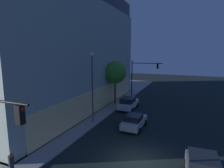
% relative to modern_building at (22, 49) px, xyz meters
% --- Properties ---
extents(ground_plane, '(120.00, 120.00, 0.00)m').
position_rel_modern_building_xyz_m(ground_plane, '(-10.35, -22.27, -8.69)').
color(ground_plane, black).
extents(modern_building, '(29.38, 28.65, 17.52)m').
position_rel_modern_building_xyz_m(modern_building, '(0.00, 0.00, 0.00)').
color(modern_building, '#4C4C51').
rests_on(modern_building, ground).
extents(traffic_light_far_corner, '(0.70, 5.45, 6.58)m').
position_rel_modern_building_xyz_m(traffic_light_far_corner, '(10.22, -17.41, -4.11)').
color(traffic_light_far_corner, black).
rests_on(traffic_light_far_corner, sidewalk_corner).
extents(street_lamp_sidewalk, '(0.44, 0.44, 8.02)m').
position_rel_modern_building_xyz_m(street_lamp_sidewalk, '(-4.66, -15.45, -3.51)').
color(street_lamp_sidewalk, '#474747').
rests_on(street_lamp_sidewalk, sidewalk_corner).
extents(sidewalk_tree, '(3.41, 3.41, 6.70)m').
position_rel_modern_building_xyz_m(sidewalk_tree, '(3.47, -15.00, -3.57)').
color(sidewalk_tree, '#4F451E').
rests_on(sidewalk_tree, sidewalk_corner).
extents(pedestrian_waiting, '(0.36, 0.36, 1.78)m').
position_rel_modern_building_xyz_m(pedestrian_waiting, '(-15.45, -15.46, -7.48)').
color(pedestrian_waiting, '#2D3851').
rests_on(pedestrian_waiting, sidewalk_corner).
extents(car_silver, '(4.08, 2.19, 1.56)m').
position_rel_modern_building_xyz_m(car_silver, '(-4.30, -20.30, -7.91)').
color(car_silver, '#B7BABF').
rests_on(car_silver, ground).
extents(car_white, '(4.59, 2.22, 1.75)m').
position_rel_modern_building_xyz_m(car_white, '(2.14, -17.59, -7.81)').
color(car_white, silver).
rests_on(car_white, ground).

